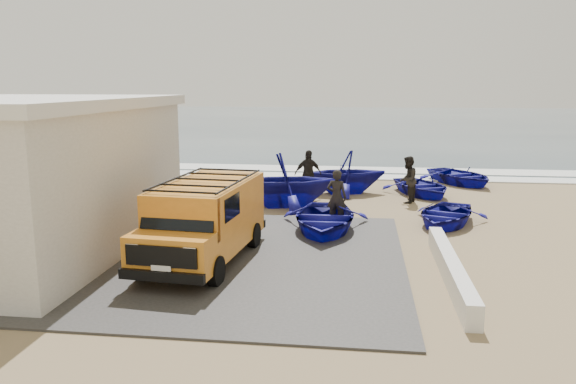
{
  "coord_description": "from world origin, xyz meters",
  "views": [
    {
      "loc": [
        2.76,
        -16.34,
        4.66
      ],
      "look_at": [
        0.46,
        1.47,
        1.2
      ],
      "focal_mm": 35.0,
      "sensor_mm": 36.0,
      "label": 1
    }
  ],
  "objects": [
    {
      "name": "ocean",
      "position": [
        0.0,
        56.0,
        0.0
      ],
      "size": [
        180.0,
        88.0,
        0.01
      ],
      "primitive_type": "cube",
      "color": "#385166",
      "rests_on": "ground"
    },
    {
      "name": "boat_near_right",
      "position": [
        5.65,
        2.53,
        0.36
      ],
      "size": [
        3.51,
        4.08,
        0.71
      ],
      "primitive_type": "imported",
      "rotation": [
        0.0,
        0.0,
        -0.36
      ],
      "color": "navy",
      "rests_on": "ground"
    },
    {
      "name": "fisherman_back",
      "position": [
        0.64,
        6.63,
        0.99
      ],
      "size": [
        1.26,
        0.9,
        1.98
      ],
      "primitive_type": "imported",
      "rotation": [
        0.0,
        0.0,
        0.4
      ],
      "color": "black",
      "rests_on": "ground"
    },
    {
      "name": "surf_line",
      "position": [
        0.0,
        12.0,
        0.03
      ],
      "size": [
        180.0,
        1.6,
        0.06
      ],
      "primitive_type": "cube",
      "color": "white",
      "rests_on": "ground"
    },
    {
      "name": "ground",
      "position": [
        0.0,
        0.0,
        0.0
      ],
      "size": [
        160.0,
        160.0,
        0.0
      ],
      "primitive_type": "plane",
      "color": "#8F7853"
    },
    {
      "name": "boat_mid_right",
      "position": [
        5.42,
        7.66,
        0.37
      ],
      "size": [
        3.76,
        4.32,
        0.75
      ],
      "primitive_type": "imported",
      "rotation": [
        0.0,
        0.0,
        0.39
      ],
      "color": "navy",
      "rests_on": "ground"
    },
    {
      "name": "boat_near_left",
      "position": [
        1.66,
        1.19,
        0.42
      ],
      "size": [
        2.99,
        4.14,
        0.85
      ],
      "primitive_type": "imported",
      "rotation": [
        0.0,
        0.0,
        0.02
      ],
      "color": "navy",
      "rests_on": "ground"
    },
    {
      "name": "fisherman_middle",
      "position": [
        4.67,
        6.01,
        0.93
      ],
      "size": [
        0.98,
        1.1,
        1.87
      ],
      "primitive_type": "imported",
      "rotation": [
        0.0,
        0.0,
        -1.93
      ],
      "color": "black",
      "rests_on": "ground"
    },
    {
      "name": "boat_far_right",
      "position": [
        7.5,
        10.67,
        0.41
      ],
      "size": [
        4.33,
        4.77,
        0.81
      ],
      "primitive_type": "imported",
      "rotation": [
        0.0,
        0.0,
        0.5
      ],
      "color": "navy",
      "rests_on": "ground"
    },
    {
      "name": "fisherman_front",
      "position": [
        2.02,
        2.21,
        0.93
      ],
      "size": [
        0.77,
        0.6,
        1.86
      ],
      "primitive_type": "imported",
      "rotation": [
        0.0,
        0.0,
        2.88
      ],
      "color": "black",
      "rests_on": "ground"
    },
    {
      "name": "van",
      "position": [
        -1.28,
        -2.29,
        1.18
      ],
      "size": [
        2.46,
        5.29,
        2.2
      ],
      "rotation": [
        0.0,
        0.0,
        -0.09
      ],
      "color": "orange",
      "rests_on": "ground"
    },
    {
      "name": "surf_wash",
      "position": [
        0.0,
        14.5,
        0.02
      ],
      "size": [
        180.0,
        2.2,
        0.04
      ],
      "primitive_type": "cube",
      "color": "white",
      "rests_on": "ground"
    },
    {
      "name": "slab",
      "position": [
        -2.0,
        -2.0,
        0.03
      ],
      "size": [
        12.0,
        10.0,
        0.05
      ],
      "primitive_type": "cube",
      "color": "#3C3937",
      "rests_on": "ground"
    },
    {
      "name": "boat_far_left",
      "position": [
        2.15,
        7.7,
        0.93
      ],
      "size": [
        4.21,
        3.86,
        1.86
      ],
      "primitive_type": "imported",
      "rotation": [
        0.0,
        0.0,
        -1.31
      ],
      "color": "navy",
      "rests_on": "ground"
    },
    {
      "name": "boat_mid_left",
      "position": [
        -0.03,
        4.68,
        1.04
      ],
      "size": [
        4.58,
        4.17,
        2.08
      ],
      "primitive_type": "imported",
      "rotation": [
        0.0,
        0.0,
        1.78
      ],
      "color": "navy",
      "rests_on": "ground"
    },
    {
      "name": "parapet",
      "position": [
        5.0,
        -3.0,
        0.28
      ],
      "size": [
        0.35,
        6.0,
        0.55
      ],
      "primitive_type": "cube",
      "color": "silver",
      "rests_on": "ground"
    }
  ]
}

